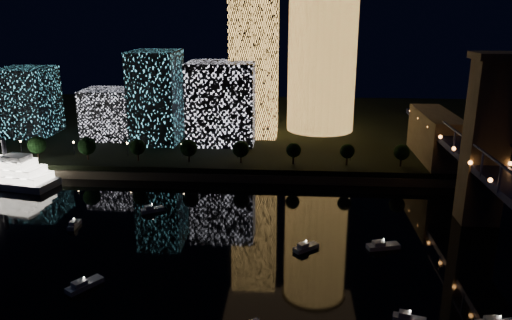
# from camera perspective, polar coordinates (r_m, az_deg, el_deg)

# --- Properties ---
(ground) EXTENTS (520.00, 520.00, 0.00)m
(ground) POSITION_cam_1_polar(r_m,az_deg,el_deg) (111.83, -1.13, -16.35)
(ground) COLOR black
(ground) RESTS_ON ground
(far_bank) EXTENTS (420.00, 160.00, 5.00)m
(far_bank) POSITION_cam_1_polar(r_m,az_deg,el_deg) (260.06, 2.07, 3.77)
(far_bank) COLOR black
(far_bank) RESTS_ON ground
(seawall) EXTENTS (420.00, 6.00, 3.00)m
(seawall) POSITION_cam_1_polar(r_m,az_deg,el_deg) (185.29, 1.17, -1.97)
(seawall) COLOR #6B5E4C
(seawall) RESTS_ON ground
(tower_cylindrical) EXTENTS (34.00, 34.00, 82.48)m
(tower_cylindrical) POSITION_cam_1_polar(r_m,az_deg,el_deg) (240.66, 7.64, 13.15)
(tower_cylindrical) COLOR #FFB451
(tower_cylindrical) RESTS_ON far_bank
(tower_rectangular) EXTENTS (21.17, 21.17, 67.36)m
(tower_rectangular) POSITION_cam_1_polar(r_m,az_deg,el_deg) (228.74, -0.18, 11.17)
(tower_rectangular) COLOR #FFB451
(tower_rectangular) RESTS_ON far_bank
(midrise_blocks) EXTENTS (117.03, 33.01, 39.41)m
(midrise_blocks) POSITION_cam_1_polar(r_m,az_deg,el_deg) (228.84, -13.09, 6.46)
(midrise_blocks) COLOR white
(midrise_blocks) RESTS_ON far_bank
(motorboats) EXTENTS (118.13, 87.17, 2.78)m
(motorboats) POSITION_cam_1_polar(r_m,az_deg,el_deg) (113.03, -2.48, -15.47)
(motorboats) COLOR silver
(motorboats) RESTS_ON ground
(esplanade_trees) EXTENTS (166.10, 7.00, 9.00)m
(esplanade_trees) POSITION_cam_1_polar(r_m,az_deg,el_deg) (193.90, -10.01, 1.40)
(esplanade_trees) COLOR black
(esplanade_trees) RESTS_ON far_bank
(street_lamps) EXTENTS (132.70, 0.70, 5.65)m
(street_lamps) POSITION_cam_1_polar(r_m,az_deg,el_deg) (199.00, -8.46, 1.44)
(street_lamps) COLOR black
(street_lamps) RESTS_ON far_bank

